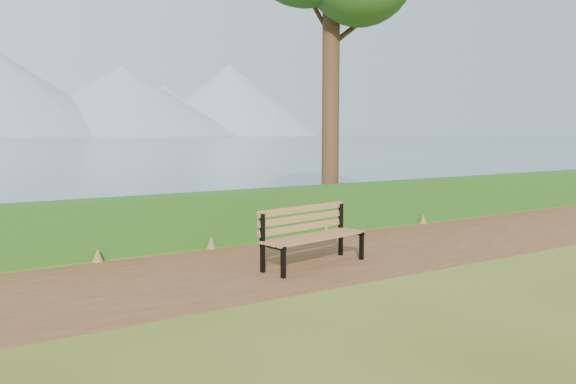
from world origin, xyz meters
TOP-DOWN VIEW (x-y plane):
  - ground at (0.00, 0.00)m, footprint 140.00×140.00m
  - path at (0.00, 0.30)m, footprint 40.00×3.40m
  - hedge at (0.00, 2.60)m, footprint 32.00×0.85m
  - bench at (-0.24, -0.03)m, footprint 2.04×0.94m

SIDE VIEW (x-z plane):
  - ground at x=0.00m, z-range 0.00..0.00m
  - path at x=0.00m, z-range 0.00..0.01m
  - hedge at x=0.00m, z-range 0.00..1.00m
  - bench at x=-0.24m, z-range 0.08..1.06m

